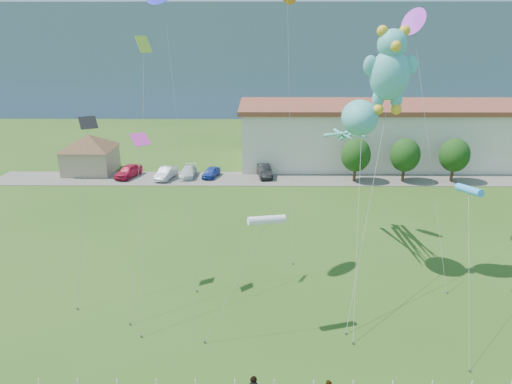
% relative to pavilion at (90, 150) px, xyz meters
% --- Properties ---
extents(ground, '(160.00, 160.00, 0.00)m').
position_rel_pavilion_xyz_m(ground, '(24.00, -38.00, -3.02)').
color(ground, '#2D4E16').
rests_on(ground, ground).
extents(parking_strip, '(70.00, 6.00, 0.06)m').
position_rel_pavilion_xyz_m(parking_strip, '(24.00, -3.00, -2.99)').
color(parking_strip, '#59544C').
rests_on(parking_strip, ground).
extents(hill_ridge, '(160.00, 50.00, 25.00)m').
position_rel_pavilion_xyz_m(hill_ridge, '(24.00, 82.00, 9.48)').
color(hill_ridge, slate).
rests_on(hill_ridge, ground).
extents(pavilion, '(9.20, 9.20, 5.00)m').
position_rel_pavilion_xyz_m(pavilion, '(0.00, 0.00, 0.00)').
color(pavilion, tan).
rests_on(pavilion, ground).
extents(warehouse, '(61.00, 15.00, 8.20)m').
position_rel_pavilion_xyz_m(warehouse, '(50.00, 6.00, 1.10)').
color(warehouse, beige).
rests_on(warehouse, ground).
extents(rope_fence, '(26.05, 0.05, 0.50)m').
position_rel_pavilion_xyz_m(rope_fence, '(24.00, -39.30, -2.77)').
color(rope_fence, white).
rests_on(rope_fence, ground).
extents(tree_near, '(3.60, 3.60, 5.47)m').
position_rel_pavilion_xyz_m(tree_near, '(34.00, -4.00, 0.36)').
color(tree_near, '#3F2B19').
rests_on(tree_near, ground).
extents(tree_mid, '(3.60, 3.60, 5.47)m').
position_rel_pavilion_xyz_m(tree_mid, '(40.00, -4.00, 0.36)').
color(tree_mid, '#3F2B19').
rests_on(tree_mid, ground).
extents(tree_far, '(3.60, 3.60, 5.47)m').
position_rel_pavilion_xyz_m(tree_far, '(46.00, -4.00, 0.36)').
color(tree_far, '#3F2B19').
rests_on(tree_far, ground).
extents(parked_car_red, '(3.13, 4.94, 1.57)m').
position_rel_pavilion_xyz_m(parked_car_red, '(5.55, -2.43, -2.18)').
color(parked_car_red, '#B61637').
rests_on(parked_car_red, parking_strip).
extents(parked_car_silver, '(2.46, 4.65, 1.46)m').
position_rel_pavilion_xyz_m(parked_car_silver, '(10.49, -3.10, -2.24)').
color(parked_car_silver, silver).
rests_on(parked_car_silver, parking_strip).
extents(parked_car_white, '(1.84, 4.43, 1.28)m').
position_rel_pavilion_xyz_m(parked_car_white, '(13.14, -2.23, -2.32)').
color(parked_car_white, silver).
rests_on(parked_car_white, parking_strip).
extents(parked_car_blue, '(2.44, 3.97, 1.26)m').
position_rel_pavilion_xyz_m(parked_car_blue, '(16.10, -2.32, -2.33)').
color(parked_car_blue, '#1C379C').
rests_on(parked_car_blue, parking_strip).
extents(parked_car_black, '(2.22, 4.74, 1.50)m').
position_rel_pavilion_xyz_m(parked_car_black, '(22.86, -2.14, -2.21)').
color(parked_car_black, black).
rests_on(parked_car_black, parking_strip).
extents(octopus_kite, '(2.94, 17.55, 12.81)m').
position_rel_pavilion_xyz_m(octopus_kite, '(29.31, -24.22, 7.62)').
color(octopus_kite, '#44A6AA').
rests_on(octopus_kite, ground).
extents(teddy_bear_kite, '(5.46, 9.75, 17.70)m').
position_rel_pavilion_xyz_m(teddy_bear_kite, '(31.02, -26.33, 11.94)').
color(teddy_bear_kite, '#44A6AA').
rests_on(teddy_bear_kite, ground).
extents(small_kite_pink, '(1.29, 5.64, 11.09)m').
position_rel_pavilion_xyz_m(small_kite_pink, '(14.45, -29.59, 6.47)').
color(small_kite_pink, '#E232AE').
rests_on(small_kite_pink, ground).
extents(small_kite_yellow, '(1.29, 8.31, 16.95)m').
position_rel_pavilion_xyz_m(small_kite_yellow, '(14.87, -28.66, 11.18)').
color(small_kite_yellow, '#C9EA37').
rests_on(small_kite_yellow, ground).
extents(small_kite_white, '(3.91, 3.13, 7.41)m').
position_rel_pavilion_xyz_m(small_kite_white, '(22.62, -33.79, 3.90)').
color(small_kite_white, white).
rests_on(small_kite_white, ground).
extents(small_kite_cyan, '(2.43, 8.75, 8.16)m').
position_rel_pavilion_xyz_m(small_kite_cyan, '(35.57, -30.54, 4.64)').
color(small_kite_cyan, '#38A4FD').
rests_on(small_kite_cyan, ground).
extents(small_kite_purple, '(2.00, 10.89, 18.86)m').
position_rel_pavilion_xyz_m(small_kite_purple, '(34.29, -20.30, 14.67)').
color(small_kite_purple, '#BE36D9').
rests_on(small_kite_purple, ground).
extents(small_kite_black, '(1.33, 4.77, 12.04)m').
position_rel_pavilion_xyz_m(small_kite_black, '(10.85, -28.70, 7.28)').
color(small_kite_black, black).
rests_on(small_kite_black, ground).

